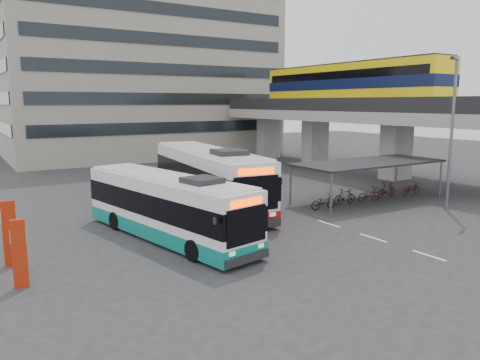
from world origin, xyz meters
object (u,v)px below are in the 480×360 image
bus_main (208,178)px  lamp_post (452,124)px  pedestrian (138,215)px  bus_teal (167,207)px

bus_main → lamp_post: (11.33, -8.10, 3.25)m
bus_main → pedestrian: bearing=-143.7°
bus_main → pedestrian: bus_main is taller
pedestrian → lamp_post: (16.81, -5.01, 4.12)m
bus_main → pedestrian: size_ratio=7.47×
bus_teal → bus_main: bearing=34.8°
bus_main → bus_teal: (-4.70, -4.79, -0.27)m
pedestrian → lamp_post: bearing=-106.9°
pedestrian → bus_main: bearing=-60.9°
lamp_post → bus_teal: bearing=144.8°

